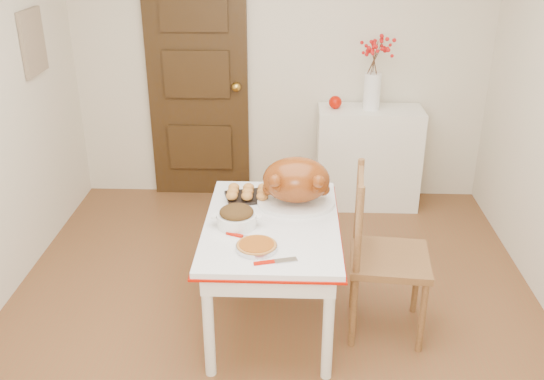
{
  "coord_description": "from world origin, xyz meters",
  "views": [
    {
      "loc": [
        0.12,
        -3.04,
        2.33
      ],
      "look_at": [
        -0.0,
        0.12,
        0.87
      ],
      "focal_mm": 39.92,
      "sensor_mm": 36.0,
      "label": 1
    }
  ],
  "objects_px": {
    "turkey_platter": "(296,182)",
    "pumpkin_pie": "(257,246)",
    "sideboard": "(368,158)",
    "kitchen_table": "(272,272)",
    "chair_oak": "(390,255)"
  },
  "relations": [
    {
      "from": "kitchen_table",
      "to": "chair_oak",
      "type": "xyz_separation_m",
      "value": [
        0.69,
        -0.05,
        0.17
      ]
    },
    {
      "from": "kitchen_table",
      "to": "chair_oak",
      "type": "distance_m",
      "value": 0.71
    },
    {
      "from": "kitchen_table",
      "to": "turkey_platter",
      "type": "relative_size",
      "value": 2.44
    },
    {
      "from": "turkey_platter",
      "to": "sideboard",
      "type": "bearing_deg",
      "value": 89.05
    },
    {
      "from": "turkey_platter",
      "to": "pumpkin_pie",
      "type": "bearing_deg",
      "value": -89.03
    },
    {
      "from": "sideboard",
      "to": "chair_oak",
      "type": "distance_m",
      "value": 1.76
    },
    {
      "from": "pumpkin_pie",
      "to": "chair_oak",
      "type": "bearing_deg",
      "value": 19.62
    },
    {
      "from": "sideboard",
      "to": "turkey_platter",
      "type": "xyz_separation_m",
      "value": [
        -0.62,
        -1.48,
        0.41
      ]
    },
    {
      "from": "chair_oak",
      "to": "kitchen_table",
      "type": "bearing_deg",
      "value": 91.18
    },
    {
      "from": "sideboard",
      "to": "pumpkin_pie",
      "type": "xyz_separation_m",
      "value": [
        -0.82,
        -2.03,
        0.29
      ]
    },
    {
      "from": "turkey_platter",
      "to": "pumpkin_pie",
      "type": "relative_size",
      "value": 2.14
    },
    {
      "from": "sideboard",
      "to": "kitchen_table",
      "type": "relative_size",
      "value": 0.74
    },
    {
      "from": "kitchen_table",
      "to": "turkey_platter",
      "type": "bearing_deg",
      "value": 58.7
    },
    {
      "from": "sideboard",
      "to": "chair_oak",
      "type": "height_order",
      "value": "chair_oak"
    },
    {
      "from": "kitchen_table",
      "to": "pumpkin_pie",
      "type": "relative_size",
      "value": 5.23
    }
  ]
}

